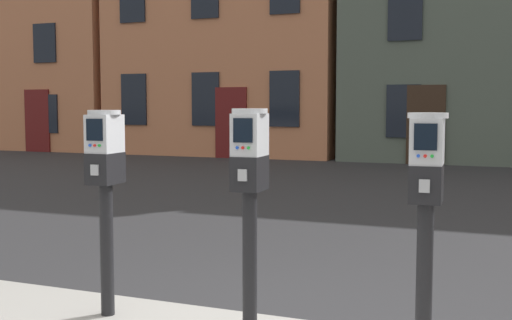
{
  "coord_description": "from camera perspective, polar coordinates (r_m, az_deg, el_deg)",
  "views": [
    {
      "loc": [
        1.52,
        -3.8,
        1.55
      ],
      "look_at": [
        0.02,
        -0.1,
        1.21
      ],
      "focal_mm": 45.6,
      "sensor_mm": 36.0,
      "label": 1
    }
  ],
  "objects": [
    {
      "name": "parking_meter_end_of_row",
      "position": [
        3.65,
        14.7,
        -2.66
      ],
      "size": [
        0.23,
        0.26,
        1.37
      ],
      "rotation": [
        0.0,
        0.0,
        -1.52
      ],
      "color": "black",
      "rests_on": "sidewalk_slab"
    },
    {
      "name": "parking_meter_near_kerb",
      "position": [
        4.43,
        -13.08,
        -1.26
      ],
      "size": [
        0.23,
        0.26,
        1.38
      ],
      "rotation": [
        0.0,
        0.0,
        -1.52
      ],
      "color": "black",
      "rests_on": "sidewalk_slab"
    },
    {
      "name": "parking_meter_twin_adjacent",
      "position": [
        3.92,
        -0.56,
        -1.79
      ],
      "size": [
        0.23,
        0.26,
        1.39
      ],
      "rotation": [
        0.0,
        0.0,
        -1.52
      ],
      "color": "black",
      "rests_on": "sidewalk_slab"
    },
    {
      "name": "townhouse_brownstone",
      "position": [
        26.5,
        -17.3,
        11.37
      ],
      "size": [
        7.6,
        5.73,
        9.38
      ],
      "color": "#B7704C",
      "rests_on": "ground_plane"
    }
  ]
}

